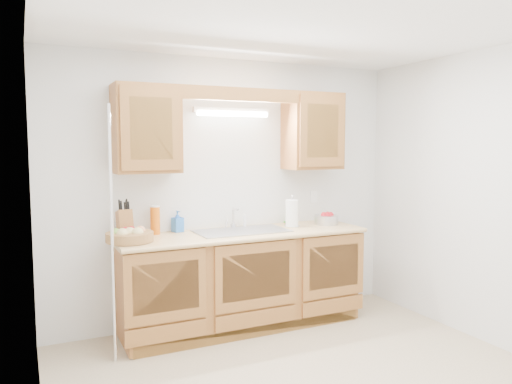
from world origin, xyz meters
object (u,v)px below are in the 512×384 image
apple_bowl (326,219)px  paper_towel (292,214)px  fruit_basket (130,235)px  knife_block (125,224)px

apple_bowl → paper_towel: bearing=177.3°
fruit_basket → apple_bowl: 1.96m
fruit_basket → knife_block: (0.00, 0.20, 0.07)m
knife_block → apple_bowl: (1.95, -0.13, -0.07)m
knife_block → fruit_basket: bearing=-92.7°
fruit_basket → apple_bowl: same height
fruit_basket → apple_bowl: size_ratio=1.63×
knife_block → paper_towel: (1.57, -0.11, 0.01)m
paper_towel → apple_bowl: size_ratio=1.03×
fruit_basket → knife_block: size_ratio=1.43×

